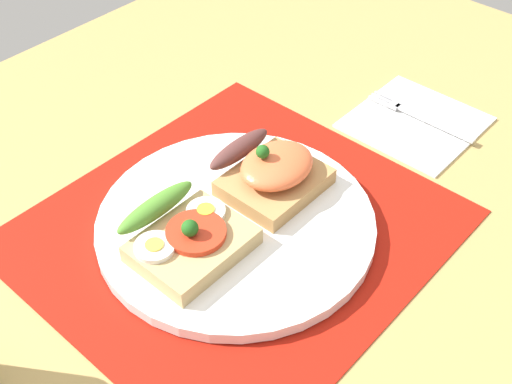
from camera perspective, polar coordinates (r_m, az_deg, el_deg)
ground_plane at (r=67.75cm, az=-1.69°, el=-4.17°), size 120.00×90.00×3.20cm
placemat at (r=66.48cm, az=-1.72°, el=-3.14°), size 38.50×35.66×0.30cm
plate at (r=65.93cm, az=-1.74°, el=-2.68°), size 27.56×27.56×1.25cm
sandwich_egg_tomato at (r=62.22cm, az=-6.11°, el=-3.74°), size 10.49×9.71×4.05cm
sandwich_salmon at (r=67.70cm, az=1.25°, el=1.83°), size 10.00×9.74×5.60cm
napkin at (r=81.86cm, az=13.47°, el=5.90°), size 14.25×13.90×0.60cm
fork at (r=82.15cm, az=13.62°, el=6.42°), size 1.62×14.05×0.32cm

